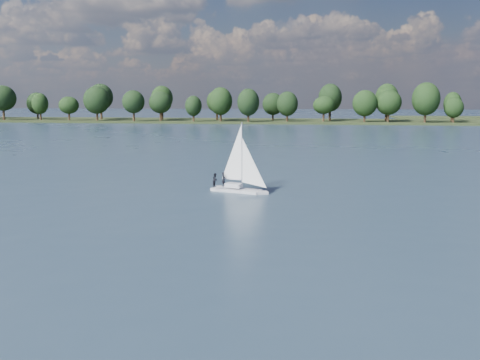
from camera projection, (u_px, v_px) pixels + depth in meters
name	position (u px, v px, depth m)	size (l,w,h in m)	color
ground	(267.00, 146.00, 113.19)	(700.00, 700.00, 0.00)	#233342
far_shore	(288.00, 122.00, 222.92)	(660.00, 40.00, 1.50)	black
sailboat	(237.00, 172.00, 58.64)	(6.34, 3.63, 8.06)	silver
treeline	(282.00, 102.00, 217.68)	(563.28, 74.02, 18.35)	black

